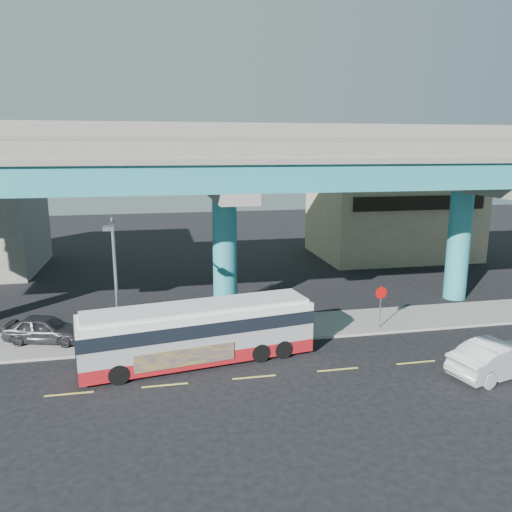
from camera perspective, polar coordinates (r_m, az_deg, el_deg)
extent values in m
plane|color=black|center=(23.56, -0.34, -13.37)|extent=(120.00, 120.00, 0.00)
cube|color=gray|center=(28.52, -2.49, -8.53)|extent=(70.00, 4.00, 0.15)
cube|color=#D8C64C|center=(23.27, -20.58, -14.54)|extent=(2.00, 0.12, 0.01)
cube|color=#D8C64C|center=(22.94, -10.36, -14.32)|extent=(2.00, 0.12, 0.01)
cube|color=#D8C64C|center=(23.29, -0.19, -13.67)|extent=(2.00, 0.12, 0.01)
cube|color=#D8C64C|center=(24.32, 9.33, -12.68)|extent=(2.00, 0.12, 0.01)
cube|color=#D8C64C|center=(25.92, 17.80, -11.50)|extent=(2.00, 0.12, 0.01)
cube|color=#D8C64C|center=(28.01, 25.09, -10.29)|extent=(2.00, 0.12, 0.01)
cylinder|color=teal|center=(30.82, -3.57, 0.07)|extent=(1.50, 1.50, 7.40)
cube|color=gray|center=(30.23, -3.67, 7.50)|extent=(2.00, 12.00, 0.60)
cube|color=gray|center=(33.64, -4.52, 9.51)|extent=(1.80, 5.00, 1.20)
cylinder|color=teal|center=(36.55, 22.12, 1.12)|extent=(1.50, 1.50, 7.40)
cube|color=gray|center=(36.06, 22.64, 7.36)|extent=(2.00, 12.00, 0.60)
cube|color=gray|center=(38.96, 19.87, 9.20)|extent=(1.80, 5.00, 1.20)
cube|color=teal|center=(26.71, -2.66, 9.04)|extent=(52.00, 5.00, 1.40)
cube|color=gray|center=(26.67, -2.68, 10.86)|extent=(52.00, 5.40, 0.30)
cube|color=gray|center=(24.20, -1.77, 12.03)|extent=(52.00, 0.25, 0.80)
cube|color=gray|center=(29.14, -3.46, 12.05)|extent=(52.00, 0.25, 0.80)
cube|color=teal|center=(33.60, -4.55, 11.72)|extent=(52.00, 5.00, 1.40)
cube|color=gray|center=(33.60, -4.58, 13.17)|extent=(52.00, 5.40, 0.30)
cube|color=gray|center=(31.14, -4.02, 14.27)|extent=(52.00, 0.25, 0.80)
cube|color=gray|center=(36.10, -5.09, 13.97)|extent=(52.00, 0.25, 0.80)
cube|color=tan|center=(49.55, 15.19, 4.07)|extent=(14.00, 10.00, 7.00)
cube|color=black|center=(44.83, 18.24, 5.77)|extent=(12.00, 0.25, 1.20)
cube|color=maroon|center=(24.79, -6.53, -10.81)|extent=(11.38, 4.13, 0.65)
cube|color=#AFAFB4|center=(24.41, -6.59, -8.60)|extent=(11.38, 4.13, 1.39)
cube|color=black|center=(24.25, -6.62, -7.58)|extent=(11.44, 4.19, 0.65)
cube|color=silver|center=(24.09, -6.65, -6.44)|extent=(11.38, 4.13, 0.37)
cube|color=silver|center=(24.00, -6.66, -5.81)|extent=(10.94, 3.82, 0.19)
cube|color=black|center=(26.12, 5.43, -6.41)|extent=(0.40, 2.10, 1.11)
cube|color=black|center=(23.69, -20.00, -9.12)|extent=(0.40, 2.10, 1.11)
cube|color=navy|center=(23.39, -8.05, -11.40)|extent=(4.59, 0.80, 0.84)
cylinder|color=black|center=(23.29, -15.43, -12.90)|extent=(0.96, 0.42, 0.93)
cylinder|color=black|center=(25.24, -15.91, -10.91)|extent=(0.96, 0.42, 0.93)
cylinder|color=black|center=(24.65, 0.50, -10.99)|extent=(0.96, 0.42, 0.93)
cylinder|color=black|center=(26.50, -1.19, -9.28)|extent=(0.96, 0.42, 0.93)
cylinder|color=black|center=(25.07, 3.12, -10.59)|extent=(0.96, 0.42, 0.93)
cylinder|color=black|center=(26.90, 1.26, -8.95)|extent=(0.96, 0.42, 0.93)
imported|color=#BBBBC0|center=(25.67, 26.10, -10.44)|extent=(4.10, 5.86, 1.66)
imported|color=#28292D|center=(28.77, -22.94, -7.67)|extent=(3.89, 5.09, 1.43)
cylinder|color=gray|center=(25.81, -15.70, -3.18)|extent=(0.16, 0.16, 6.75)
cylinder|color=gray|center=(24.28, -16.28, 3.53)|extent=(0.12, 1.82, 0.12)
cube|color=gray|center=(23.39, -16.45, 3.09)|extent=(0.50, 0.70, 0.18)
cylinder|color=gray|center=(29.30, 13.99, -5.98)|extent=(0.06, 0.06, 2.11)
cylinder|color=#B20A0A|center=(28.98, 14.12, -4.10)|extent=(0.73, 0.10, 0.73)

